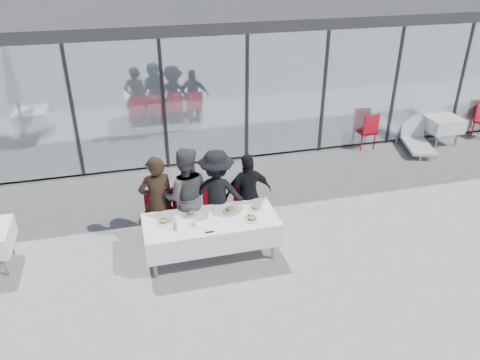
# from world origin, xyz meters

# --- Properties ---
(ground) EXTENTS (90.00, 90.00, 0.00)m
(ground) POSITION_xyz_m (0.00, 0.00, 0.00)
(ground) COLOR gray
(ground) RESTS_ON ground
(pavilion) EXTENTS (14.80, 8.80, 3.44)m
(pavilion) POSITION_xyz_m (2.00, 8.16, 2.15)
(pavilion) COLOR gray
(pavilion) RESTS_ON ground
(dining_table) EXTENTS (2.26, 0.96, 0.75)m
(dining_table) POSITION_xyz_m (-0.60, 0.37, 0.54)
(dining_table) COLOR white
(dining_table) RESTS_ON ground
(diner_a) EXTENTS (0.71, 0.71, 1.73)m
(diner_a) POSITION_xyz_m (-1.41, 0.99, 0.86)
(diner_a) COLOR black
(diner_a) RESTS_ON ground
(diner_chair_a) EXTENTS (0.44, 0.44, 0.97)m
(diner_chair_a) POSITION_xyz_m (-1.41, 1.12, 0.54)
(diner_chair_a) COLOR red
(diner_chair_a) RESTS_ON ground
(diner_b) EXTENTS (0.99, 0.99, 1.82)m
(diner_b) POSITION_xyz_m (-0.91, 0.99, 0.91)
(diner_b) COLOR #4A4A4A
(diner_b) RESTS_ON ground
(diner_chair_b) EXTENTS (0.44, 0.44, 0.97)m
(diner_chair_b) POSITION_xyz_m (-0.91, 1.12, 0.54)
(diner_chair_b) COLOR red
(diner_chair_b) RESTS_ON ground
(diner_c) EXTENTS (1.33, 1.33, 1.71)m
(diner_c) POSITION_xyz_m (-0.35, 0.99, 0.85)
(diner_c) COLOR black
(diner_c) RESTS_ON ground
(diner_chair_c) EXTENTS (0.44, 0.44, 0.97)m
(diner_chair_c) POSITION_xyz_m (-0.35, 1.12, 0.54)
(diner_chair_c) COLOR red
(diner_chair_c) RESTS_ON ground
(diner_d) EXTENTS (1.03, 1.03, 1.57)m
(diner_d) POSITION_xyz_m (0.23, 0.99, 0.78)
(diner_d) COLOR black
(diner_d) RESTS_ON ground
(diner_chair_d) EXTENTS (0.44, 0.44, 0.97)m
(diner_chair_d) POSITION_xyz_m (0.23, 1.12, 0.54)
(diner_chair_d) COLOR red
(diner_chair_d) RESTS_ON ground
(plate_a) EXTENTS (0.27, 0.27, 0.07)m
(plate_a) POSITION_xyz_m (-1.37, 0.47, 0.78)
(plate_a) COLOR silver
(plate_a) RESTS_ON dining_table
(plate_b) EXTENTS (0.27, 0.27, 0.07)m
(plate_b) POSITION_xyz_m (-0.88, 0.60, 0.78)
(plate_b) COLOR silver
(plate_b) RESTS_ON dining_table
(plate_c) EXTENTS (0.27, 0.27, 0.07)m
(plate_c) POSITION_xyz_m (-0.20, 0.55, 0.78)
(plate_c) COLOR silver
(plate_c) RESTS_ON dining_table
(plate_d) EXTENTS (0.27, 0.27, 0.07)m
(plate_d) POSITION_xyz_m (0.23, 0.51, 0.78)
(plate_d) COLOR silver
(plate_d) RESTS_ON dining_table
(plate_extra) EXTENTS (0.27, 0.27, 0.07)m
(plate_extra) POSITION_xyz_m (0.07, 0.18, 0.78)
(plate_extra) COLOR silver
(plate_extra) RESTS_ON dining_table
(juice_bottle) EXTENTS (0.06, 0.06, 0.13)m
(juice_bottle) POSITION_xyz_m (-1.21, 0.22, 0.82)
(juice_bottle) COLOR #8FAD48
(juice_bottle) RESTS_ON dining_table
(drinking_glasses) EXTENTS (1.08, 0.12, 0.10)m
(drinking_glasses) POSITION_xyz_m (-0.24, 0.23, 0.80)
(drinking_glasses) COLOR silver
(drinking_glasses) RESTS_ON dining_table
(folded_eyeglasses) EXTENTS (0.14, 0.03, 0.01)m
(folded_eyeglasses) POSITION_xyz_m (-0.69, -0.01, 0.76)
(folded_eyeglasses) COLOR black
(folded_eyeglasses) RESTS_ON dining_table
(spare_table_right) EXTENTS (0.86, 0.86, 0.74)m
(spare_table_right) POSITION_xyz_m (6.31, 3.71, 0.55)
(spare_table_right) COLOR white
(spare_table_right) RESTS_ON ground
(spare_chair_b) EXTENTS (0.48, 0.48, 0.97)m
(spare_chair_b) POSITION_xyz_m (4.23, 3.86, 0.54)
(spare_chair_b) COLOR red
(spare_chair_b) RESTS_ON ground
(lounger) EXTENTS (0.94, 1.45, 0.72)m
(lounger) POSITION_xyz_m (5.48, 3.56, 0.26)
(lounger) COLOR white
(lounger) RESTS_ON ground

